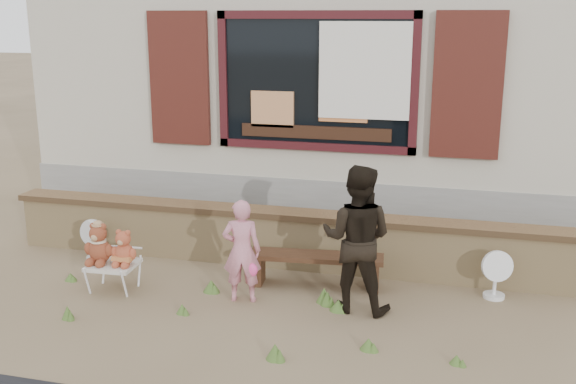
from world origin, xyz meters
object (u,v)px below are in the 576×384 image
(folding_chair, at_px, (113,266))
(teddy_bear_left, at_px, (99,242))
(child, at_px, (242,251))
(bench, at_px, (316,263))
(teddy_bear_right, at_px, (124,247))
(adult, at_px, (357,239))

(folding_chair, relative_size, teddy_bear_left, 1.16)
(folding_chair, xyz_separation_m, child, (1.41, 0.09, 0.26))
(folding_chair, relative_size, child, 0.48)
(teddy_bear_left, relative_size, child, 0.41)
(bench, height_order, child, child)
(teddy_bear_right, relative_size, child, 0.36)
(adult, bearing_deg, teddy_bear_right, 8.65)
(child, bearing_deg, adult, 172.61)
(adult, bearing_deg, folding_chair, 8.60)
(folding_chair, height_order, teddy_bear_right, teddy_bear_right)
(bench, xyz_separation_m, adult, (0.50, -0.46, 0.47))
(bench, relative_size, child, 1.35)
(teddy_bear_left, relative_size, adult, 0.30)
(child, bearing_deg, teddy_bear_left, -8.15)
(bench, distance_m, teddy_bear_right, 2.04)
(bench, height_order, teddy_bear_left, teddy_bear_left)
(teddy_bear_left, height_order, child, child)
(child, height_order, adult, adult)
(teddy_bear_right, bearing_deg, teddy_bear_left, 180.00)
(bench, height_order, adult, adult)
(teddy_bear_left, distance_m, child, 1.55)
(bench, relative_size, teddy_bear_left, 3.27)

